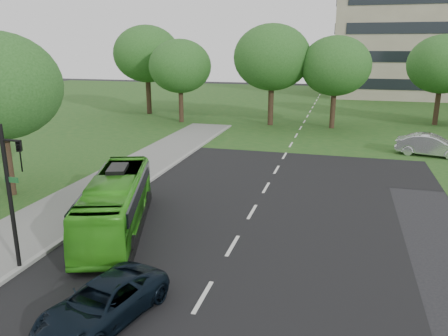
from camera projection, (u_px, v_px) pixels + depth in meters
name	position (u px, v px, depth m)	size (l,w,h in m)	color
ground	(243.00, 227.00, 20.07)	(160.00, 160.00, 0.00)	black
street_surfaces	(293.00, 134.00, 41.28)	(120.00, 120.00, 0.15)	black
tree_park_a	(180.00, 66.00, 46.15)	(6.60, 6.60, 8.77)	black
tree_park_b	(272.00, 57.00, 44.11)	(7.81, 7.81, 10.24)	black
tree_park_c	(336.00, 66.00, 42.56)	(6.81, 6.81, 9.05)	black
tree_park_d	(442.00, 64.00, 44.36)	(6.96, 6.96, 9.20)	black
tree_park_f	(147.00, 54.00, 51.67)	(7.82, 7.82, 10.44)	black
bus	(116.00, 203.00, 19.60)	(2.11, 9.01, 2.51)	green
sedan	(431.00, 145.00, 32.92)	(1.72, 4.93, 1.62)	silver
suv	(103.00, 303.00, 13.11)	(2.05, 4.44, 1.23)	black
traffic_light	(13.00, 188.00, 15.41)	(0.89, 0.27, 5.49)	black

